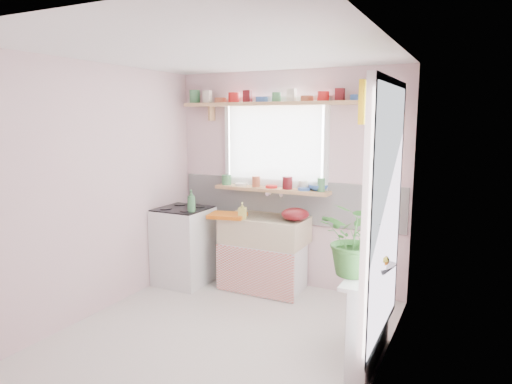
% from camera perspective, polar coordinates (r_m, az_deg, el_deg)
% --- Properties ---
extents(room, '(3.20, 3.20, 3.20)m').
position_cam_1_polar(room, '(4.40, 8.24, 1.42)').
color(room, silver).
rests_on(room, ground).
extents(sink_unit, '(0.95, 0.65, 1.11)m').
position_cam_1_polar(sink_unit, '(5.29, 1.06, -7.58)').
color(sink_unit, white).
rests_on(sink_unit, ground).
extents(cooker, '(0.58, 0.58, 0.93)m').
position_cam_1_polar(cooker, '(5.54, -9.02, -6.60)').
color(cooker, white).
rests_on(cooker, ground).
extents(radiator_ledge, '(0.22, 0.95, 0.78)m').
position_cam_1_polar(radiator_ledge, '(3.89, 14.01, -14.78)').
color(radiator_ledge, white).
rests_on(radiator_ledge, ground).
extents(windowsill, '(1.40, 0.22, 0.04)m').
position_cam_1_polar(windowsill, '(5.30, 1.94, 0.30)').
color(windowsill, tan).
rests_on(windowsill, room).
extents(pine_shelf, '(2.52, 0.24, 0.04)m').
position_cam_1_polar(pine_shelf, '(5.17, 3.50, 10.98)').
color(pine_shelf, tan).
rests_on(pine_shelf, room).
extents(shelf_crockery, '(2.47, 0.11, 0.12)m').
position_cam_1_polar(shelf_crockery, '(5.17, 3.51, 11.81)').
color(shelf_crockery, '#3F7F4C').
rests_on(shelf_crockery, pine_shelf).
extents(sill_crockery, '(1.35, 0.11, 0.12)m').
position_cam_1_polar(sill_crockery, '(5.29, 1.77, 1.12)').
color(sill_crockery, '#3F7F4C').
rests_on(sill_crockery, windowsill).
extents(dish_tray, '(0.46, 0.38, 0.04)m').
position_cam_1_polar(dish_tray, '(5.18, -3.60, -2.94)').
color(dish_tray, '#CE6012').
rests_on(dish_tray, sink_unit).
extents(colander, '(0.37, 0.37, 0.14)m').
position_cam_1_polar(colander, '(5.02, 4.93, -2.78)').
color(colander, maroon).
rests_on(colander, sink_unit).
extents(jade_plant, '(0.65, 0.61, 0.57)m').
position_cam_1_polar(jade_plant, '(3.52, 12.41, -5.81)').
color(jade_plant, '#356E2C').
rests_on(jade_plant, radiator_ledge).
extents(fruit_bowl, '(0.36, 0.36, 0.07)m').
position_cam_1_polar(fruit_bowl, '(3.71, 14.66, -9.15)').
color(fruit_bowl, silver).
rests_on(fruit_bowl, radiator_ledge).
extents(herb_pot, '(0.13, 0.10, 0.23)m').
position_cam_1_polar(herb_pot, '(3.57, 14.32, -8.46)').
color(herb_pot, '#2A6428').
rests_on(herb_pot, radiator_ledge).
extents(soap_bottle_sink, '(0.11, 0.11, 0.19)m').
position_cam_1_polar(soap_bottle_sink, '(5.07, -1.72, -2.34)').
color(soap_bottle_sink, '#CAC45A').
rests_on(soap_bottle_sink, sink_unit).
extents(sill_cup, '(0.15, 0.15, 0.10)m').
position_cam_1_polar(sill_cup, '(5.20, 6.00, 0.86)').
color(sill_cup, white).
rests_on(sill_cup, windowsill).
extents(sill_bowl, '(0.22, 0.22, 0.07)m').
position_cam_1_polar(sill_bowl, '(5.14, 7.81, 0.56)').
color(sill_bowl, '#3866B7').
rests_on(sill_bowl, windowsill).
extents(shelf_vase, '(0.17, 0.17, 0.15)m').
position_cam_1_polar(shelf_vase, '(4.82, 13.70, 11.97)').
color(shelf_vase, '#A96834').
rests_on(shelf_vase, pine_shelf).
extents(cooker_bottle, '(0.13, 0.13, 0.25)m').
position_cam_1_polar(cooker_bottle, '(5.18, -8.09, -1.11)').
color(cooker_bottle, '#3C7949').
rests_on(cooker_bottle, cooker).
extents(fruit, '(0.20, 0.14, 0.10)m').
position_cam_1_polar(fruit, '(3.70, 14.81, -8.25)').
color(fruit, orange).
rests_on(fruit, fruit_bowl).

